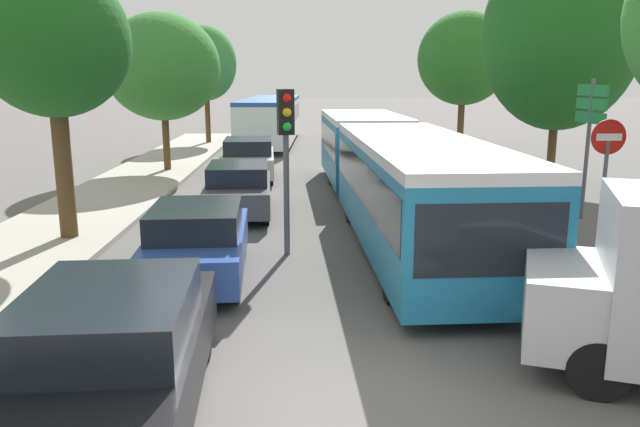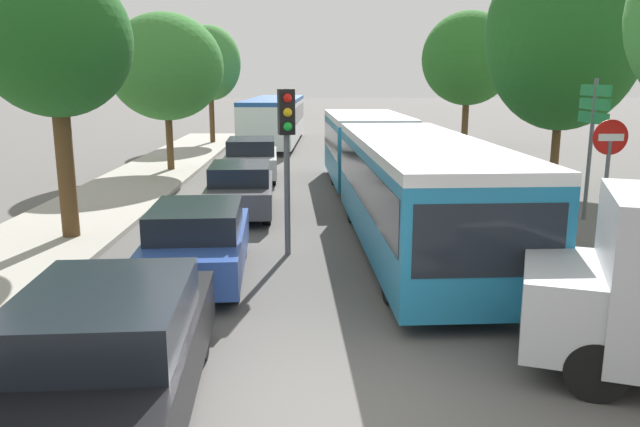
{
  "view_description": "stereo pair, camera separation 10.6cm",
  "coord_description": "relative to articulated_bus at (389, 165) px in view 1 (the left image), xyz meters",
  "views": [
    {
      "loc": [
        -0.05,
        -6.18,
        3.66
      ],
      "look_at": [
        0.2,
        4.91,
        1.2
      ],
      "focal_mm": 35.0,
      "sensor_mm": 36.0,
      "label": 1
    },
    {
      "loc": [
        0.05,
        -6.18,
        3.66
      ],
      "look_at": [
        0.2,
        4.91,
        1.2
      ],
      "focal_mm": 35.0,
      "sensor_mm": 36.0,
      "label": 2
    }
  ],
  "objects": [
    {
      "name": "traffic_light",
      "position": [
        -2.57,
        -3.55,
        1.12
      ],
      "size": [
        0.37,
        0.39,
        3.4
      ],
      "rotation": [
        0.0,
        0.0,
        -1.35
      ],
      "color": "#56595E",
      "rests_on": "ground"
    },
    {
      "name": "tree_right_far",
      "position": [
        6.04,
        16.81,
        3.02
      ],
      "size": [
        4.73,
        4.73,
        6.91
      ],
      "color": "#51381E",
      "rests_on": "ground"
    },
    {
      "name": "tree_right_mid",
      "position": [
        5.79,
        3.84,
        3.4
      ],
      "size": [
        4.84,
        4.84,
        7.92
      ],
      "color": "#51381E",
      "rests_on": "ground"
    },
    {
      "name": "tree_left_distant",
      "position": [
        -7.43,
        17.75,
        2.92
      ],
      "size": [
        3.24,
        3.24,
        6.26
      ],
      "color": "#51381E",
      "rests_on": "ground"
    },
    {
      "name": "queued_car_blue",
      "position": [
        -4.15,
        -5.11,
        -0.68
      ],
      "size": [
        1.91,
        4.07,
        1.38
      ],
      "rotation": [
        0.0,
        0.0,
        1.63
      ],
      "color": "#284799",
      "rests_on": "ground"
    },
    {
      "name": "tree_left_far",
      "position": [
        -7.42,
        7.79,
        2.5
      ],
      "size": [
        4.27,
        4.27,
        5.95
      ],
      "color": "#51381E",
      "rests_on": "ground"
    },
    {
      "name": "queued_car_graphite",
      "position": [
        -3.97,
        0.35,
        -0.68
      ],
      "size": [
        1.9,
        4.04,
        1.37
      ],
      "rotation": [
        0.0,
        0.0,
        1.63
      ],
      "color": "#47474C",
      "rests_on": "ground"
    },
    {
      "name": "queued_car_black",
      "position": [
        -4.24,
        -9.89,
        -0.62
      ],
      "size": [
        2.07,
        4.4,
        1.49
      ],
      "rotation": [
        0.0,
        0.0,
        1.63
      ],
      "color": "black",
      "rests_on": "ground"
    },
    {
      "name": "kerb_strip_left",
      "position": [
        -8.04,
        4.01,
        -1.31
      ],
      "size": [
        3.2,
        37.87,
        0.14
      ],
      "primitive_type": "cube",
      "color": "#9E998E",
      "rests_on": "ground"
    },
    {
      "name": "queued_car_silver",
      "position": [
        -4.23,
        6.21,
        -0.64
      ],
      "size": [
        2.03,
        4.31,
        1.47
      ],
      "rotation": [
        0.0,
        0.0,
        1.63
      ],
      "color": "#B7BABF",
      "rests_on": "ground"
    },
    {
      "name": "ground_plane",
      "position": [
        -2.12,
        -9.93,
        -1.38
      ],
      "size": [
        200.0,
        200.0,
        0.0
      ],
      "primitive_type": "plane",
      "color": "#565451"
    },
    {
      "name": "no_entry_sign",
      "position": [
        3.84,
        -3.87,
        0.5
      ],
      "size": [
        0.7,
        0.08,
        2.82
      ],
      "rotation": [
        0.0,
        0.0,
        -1.57
      ],
      "color": "#56595E",
      "rests_on": "ground"
    },
    {
      "name": "tree_left_mid",
      "position": [
        -7.47,
        -2.48,
        2.97
      ],
      "size": [
        3.22,
        3.22,
        6.0
      ],
      "color": "#51381E",
      "rests_on": "ground"
    },
    {
      "name": "articulated_bus",
      "position": [
        0.0,
        0.0,
        0.0
      ],
      "size": [
        3.12,
        16.18,
        2.39
      ],
      "rotation": [
        0.0,
        0.0,
        -1.53
      ],
      "color": "teal",
      "rests_on": "ground"
    },
    {
      "name": "direction_sign_post",
      "position": [
        5.03,
        -0.38,
        1.19
      ],
      "size": [
        0.18,
        1.4,
        3.6
      ],
      "rotation": [
        0.0,
        0.0,
        3.23
      ],
      "color": "#56595E",
      "rests_on": "ground"
    },
    {
      "name": "city_bus_rear",
      "position": [
        -4.06,
        17.94,
        0.05
      ],
      "size": [
        2.98,
        11.58,
        2.47
      ],
      "rotation": [
        0.0,
        0.0,
        1.53
      ],
      "color": "silver",
      "rests_on": "ground"
    }
  ]
}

